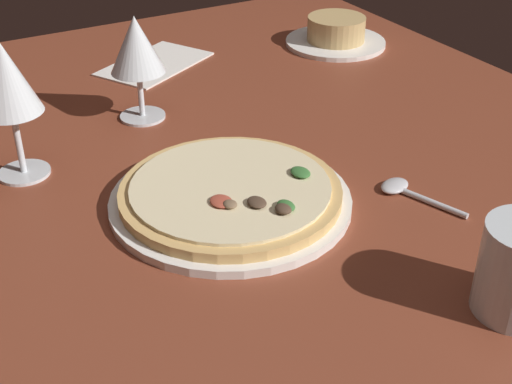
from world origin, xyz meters
TOP-DOWN VIEW (x-y plane):
  - dining_table at (0.00, 0.00)cm, footprint 150.00×110.00cm
  - pizza_main at (-6.62, -2.84)cm, footprint 27.57×27.57cm
  - ramekin_on_saucer at (-44.21, 38.14)cm, footprint 17.66×17.66cm
  - wine_glass_far at (-25.33, -21.56)cm, footprint 7.37×7.37cm
  - wine_glass_near at (-33.12, -2.92)cm, footprint 7.51×7.51cm
  - paper_menu at (-51.08, 6.46)cm, footprint 18.65×21.50cm
  - spoon at (1.61, 15.93)cm, footprint 10.69×5.62cm

SIDE VIEW (x-z plane):
  - dining_table at x=0.00cm, z-range 0.00..4.00cm
  - paper_menu at x=-51.08cm, z-range 4.00..4.30cm
  - spoon at x=1.61cm, z-range 3.96..4.96cm
  - pizza_main at x=-6.62cm, z-range 3.54..6.93cm
  - ramekin_on_saucer at x=-44.21cm, z-range 3.49..8.50cm
  - wine_glass_near at x=-33.12cm, z-range 6.93..21.65cm
  - wine_glass_far at x=-25.33cm, z-range 7.59..24.55cm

